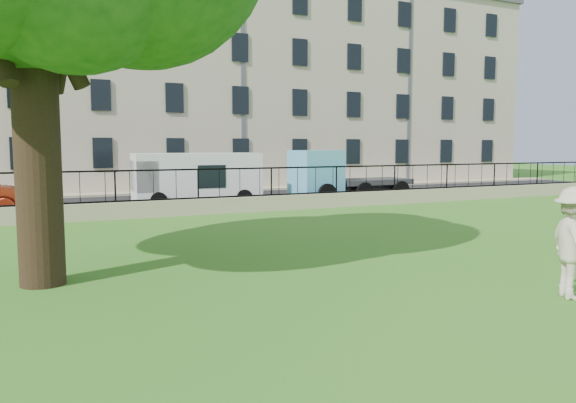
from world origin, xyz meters
TOP-DOWN VIEW (x-y plane):
  - ground at (0.00, 0.00)m, footprint 120.00×120.00m
  - retaining_wall at (0.00, 12.00)m, footprint 50.00×0.40m
  - iron_railing at (0.00, 12.00)m, footprint 50.00×0.05m
  - street at (0.00, 16.70)m, footprint 60.00×9.00m
  - sidewalk at (0.00, 21.90)m, footprint 60.00×1.40m
  - building_row at (0.00, 27.57)m, footprint 56.40×10.40m
  - man at (2.26, -1.98)m, footprint 1.20×1.42m
  - white_van at (0.98, 15.40)m, footprint 5.50×2.45m
  - blue_truck at (8.14, 14.40)m, footprint 5.68×2.13m

SIDE VIEW (x-z plane):
  - ground at x=0.00m, z-range 0.00..0.00m
  - street at x=0.00m, z-range 0.00..0.01m
  - sidewalk at x=0.00m, z-range 0.00..0.12m
  - retaining_wall at x=0.00m, z-range 0.00..0.60m
  - man at x=2.26m, z-range 0.00..1.90m
  - white_van at x=0.98m, z-range 0.00..2.26m
  - iron_railing at x=0.00m, z-range 0.59..1.72m
  - blue_truck at x=8.14m, z-range 0.00..2.36m
  - building_row at x=0.00m, z-range 0.02..13.82m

